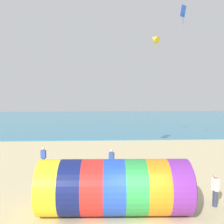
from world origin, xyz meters
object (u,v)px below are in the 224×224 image
object	(u,v)px
kite_handler	(215,190)
kite_blue_diamond	(183,11)
kite_yellow_delta	(154,39)
bystander_mid_beach	(112,161)
bystander_near_water	(43,158)
giant_inflatable_tube	(114,187)

from	to	relation	value
kite_handler	kite_blue_diamond	world-z (taller)	kite_blue_diamond
kite_yellow_delta	bystander_mid_beach	distance (m)	14.03
kite_yellow_delta	bystander_near_water	distance (m)	15.87
giant_inflatable_tube	kite_yellow_delta	distance (m)	17.93
kite_blue_diamond	bystander_near_water	xyz separation A→B (m)	(-10.99, -1.92, -11.39)
kite_handler	kite_blue_diamond	distance (m)	14.24
giant_inflatable_tube	bystander_near_water	size ratio (longest dim) A/B	4.35
kite_blue_diamond	bystander_mid_beach	distance (m)	13.18
bystander_mid_beach	giant_inflatable_tube	bearing A→B (deg)	-91.16
bystander_mid_beach	kite_yellow_delta	bearing A→B (deg)	60.48
kite_handler	bystander_near_water	world-z (taller)	kite_handler
giant_inflatable_tube	kite_blue_diamond	distance (m)	15.40
giant_inflatable_tube	bystander_mid_beach	bearing A→B (deg)	88.84
giant_inflatable_tube	bystander_near_water	bearing A→B (deg)	124.83
kite_handler	kite_yellow_delta	world-z (taller)	kite_yellow_delta
bystander_near_water	bystander_mid_beach	bearing A→B (deg)	-14.10
kite_blue_diamond	bystander_mid_beach	bearing A→B (deg)	-151.72
bystander_near_water	bystander_mid_beach	xyz separation A→B (m)	(5.05, -1.27, 0.06)
kite_yellow_delta	bystander_near_water	xyz separation A→B (m)	(-9.80, -7.11, -10.27)
kite_handler	bystander_mid_beach	size ratio (longest dim) A/B	0.97
giant_inflatable_tube	kite_yellow_delta	xyz separation A→B (m)	(4.86, 14.21, 9.80)
bystander_mid_beach	kite_blue_diamond	bearing A→B (deg)	28.28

